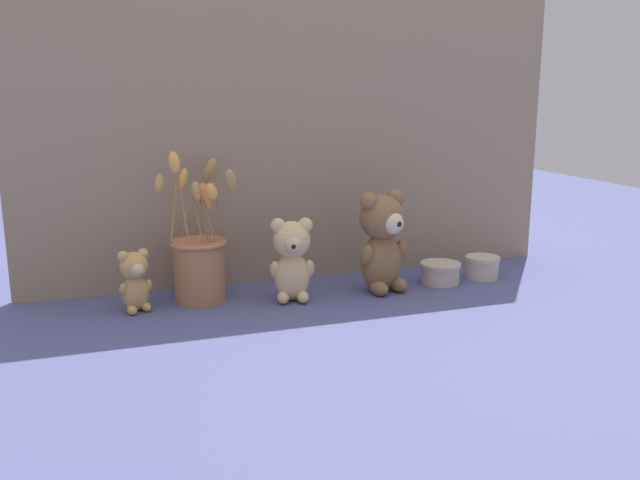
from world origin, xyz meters
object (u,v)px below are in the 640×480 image
teddy_bear_small (135,279)px  decorative_tin_tall (440,273)px  teddy_bear_large (382,239)px  flower_vase (199,259)px  teddy_bear_medium (292,258)px  decorative_tin_short (482,267)px

teddy_bear_small → decorative_tin_tall: size_ratio=1.36×
teddy_bear_large → flower_vase: bearing=171.2°
teddy_bear_large → decorative_tin_tall: 0.19m
teddy_bear_medium → decorative_tin_tall: 0.39m
teddy_bear_large → decorative_tin_tall: size_ratio=2.41×
teddy_bear_medium → teddy_bear_small: 0.34m
teddy_bear_large → decorative_tin_short: (0.28, 0.02, -0.10)m
teddy_bear_small → decorative_tin_short: bearing=-1.3°
teddy_bear_large → decorative_tin_tall: bearing=5.0°
teddy_bear_small → decorative_tin_tall: (0.72, -0.02, -0.04)m
teddy_bear_large → teddy_bear_medium: bearing=-179.7°
flower_vase → decorative_tin_short: (0.70, -0.05, -0.07)m
teddy_bear_medium → teddy_bear_large: bearing=0.3°
teddy_bear_large → teddy_bear_medium: (-0.22, -0.00, -0.03)m
teddy_bear_small → decorative_tin_tall: teddy_bear_small is taller
teddy_bear_small → flower_vase: flower_vase is taller
decorative_tin_tall → decorative_tin_short: bearing=1.9°
teddy_bear_small → teddy_bear_medium: bearing=-6.4°
teddy_bear_medium → decorative_tin_tall: bearing=2.3°
flower_vase → teddy_bear_medium: bearing=-18.6°
teddy_bear_small → teddy_bear_large: bearing=-3.8°
decorative_tin_short → teddy_bear_medium: bearing=-177.8°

